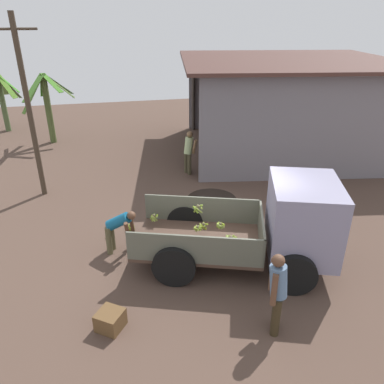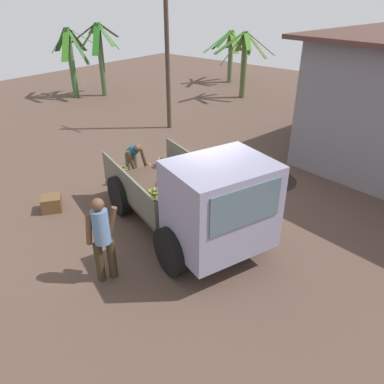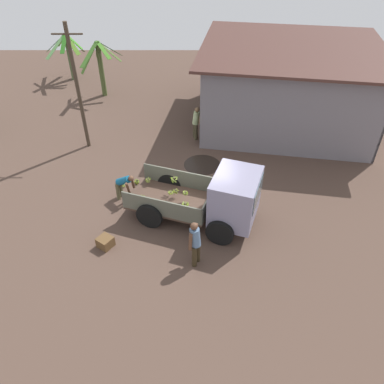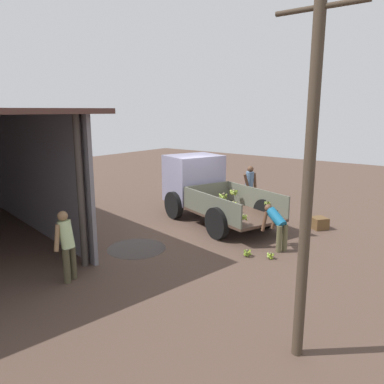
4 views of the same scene
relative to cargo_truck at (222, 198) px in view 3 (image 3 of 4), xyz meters
The scene contains 14 objects.
ground 1.68m from the cargo_truck, 136.01° to the left, with size 36.00×36.00×0.00m, color #4F3B30.
mud_patch_0 3.82m from the cargo_truck, 98.64° to the left, with size 1.57×1.57×0.01m, color black.
cargo_truck is the anchor object (origin of this frame).
warehouse_shed 8.82m from the cargo_truck, 61.23° to the left, with size 9.51×8.91×3.69m.
utility_pole 7.93m from the cargo_truck, 137.79° to the left, with size 1.20×0.16×5.37m.
banana_palm_1 15.16m from the cargo_truck, 51.55° to the left, with size 2.48×2.37×2.47m.
banana_palm_2 12.35m from the cargo_truck, 119.19° to the left, with size 2.18×2.71×3.03m.
banana_palm_4 15.66m from the cargo_truck, 122.56° to the left, with size 2.24×2.67×2.77m.
person_foreground_visitor 2.04m from the cargo_truck, 115.96° to the right, with size 0.45×0.62×1.65m.
person_worker_loading 3.77m from the cargo_truck, 159.36° to the left, with size 0.77×0.67×1.15m.
person_bystander_near_shed 5.93m from the cargo_truck, 97.71° to the left, with size 0.49×0.61×1.57m.
banana_bunch_on_ground_0 4.36m from the cargo_truck, 151.22° to the left, with size 0.21×0.21×0.17m.
banana_bunch_on_ground_1 4.04m from the cargo_truck, 144.48° to the left, with size 0.24×0.24×0.19m.
wooden_crate_0 4.08m from the cargo_truck, 163.55° to the right, with size 0.45×0.45×0.36m, color brown.
Camera 3 is at (-0.07, -10.54, 9.00)m, focal length 35.00 mm.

